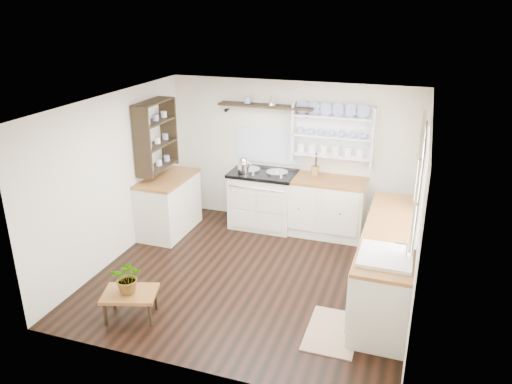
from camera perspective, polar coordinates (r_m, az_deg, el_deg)
floor at (r=6.73m, az=-0.36°, el=-9.55°), size 4.00×3.80×0.01m
wall_back at (r=7.95m, az=4.12°, el=4.34°), size 4.00×0.02×2.30m
wall_right at (r=5.93m, az=18.23°, el=-2.64°), size 0.02×3.80×2.30m
wall_left at (r=7.09m, az=-15.84°, el=1.51°), size 0.02×3.80×2.30m
ceiling at (r=5.90m, az=-0.41°, el=10.06°), size 4.00×3.80×0.01m
window at (r=5.92m, az=18.23°, el=1.65°), size 0.08×1.55×1.22m
aga_cooker at (r=7.97m, az=0.80°, el=-0.76°), size 1.02×0.71×0.95m
back_cabinets at (r=7.78m, az=7.69°, el=-1.57°), size 1.27×0.63×0.90m
right_cabinets at (r=6.31m, az=14.82°, el=-7.73°), size 0.62×2.43×0.90m
belfast_sink at (r=5.49m, az=14.48°, el=-8.22°), size 0.55×0.60×0.45m
left_cabinets at (r=7.90m, az=-9.94°, el=-1.35°), size 0.62×1.13×0.90m
plate_rack at (r=7.67m, az=8.85°, el=6.68°), size 1.20×0.22×0.90m
high_shelf at (r=7.76m, az=1.13°, el=9.76°), size 1.50×0.29×0.16m
left_shelving at (r=7.62m, az=-11.38°, el=6.39°), size 0.28×0.80×1.05m
kettle at (r=7.75m, az=-1.42°, el=3.15°), size 0.19×0.19×0.23m
utensil_crock at (r=7.70m, az=6.75°, el=2.39°), size 0.12×0.12×0.14m
center_table at (r=5.98m, az=-14.19°, el=-11.41°), size 0.70×0.59×0.33m
potted_plant at (r=5.85m, az=-14.40°, el=-9.40°), size 0.43×0.39×0.40m
floor_rug at (r=5.78m, az=8.71°, el=-15.47°), size 0.56×0.85×0.02m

